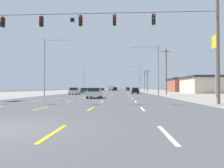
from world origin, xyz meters
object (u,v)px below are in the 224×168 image
at_px(sedan_center_turn_nearest, 95,93).
at_px(suv_center_turn_far, 115,89).
at_px(sedan_far_left_farther, 103,89).
at_px(streetlight_right_row_0, 155,66).
at_px(hatchback_far_left_near, 74,91).
at_px(box_truck_inner_left_distant_a, 111,87).
at_px(suv_far_right_distant_b, 128,89).
at_px(streetlight_left_row_1, 85,78).
at_px(hatchback_far_right_mid, 135,91).
at_px(streetlight_left_row_0, 47,63).
at_px(sedan_far_left_midfar, 84,91).
at_px(pole_sign_right_row_0, 216,50).
at_px(streetlight_right_row_1, 139,77).
at_px(sedan_far_right_farthest, 128,89).

bearing_deg(sedan_center_turn_nearest, suv_center_turn_far, 89.92).
xyz_separation_m(sedan_far_left_farther, streetlight_right_row_0, (16.79, -76.58, 4.55)).
height_order(hatchback_far_left_near, box_truck_inner_left_distant_a, box_truck_inner_left_distant_a).
bearing_deg(suv_far_right_distant_b, box_truck_inner_left_distant_a, -162.52).
height_order(suv_far_right_distant_b, streetlight_left_row_1, streetlight_left_row_1).
relative_size(hatchback_far_left_near, streetlight_left_row_1, 0.43).
xyz_separation_m(sedan_far_left_farther, box_truck_inner_left_distant_a, (3.95, 10.60, 1.08)).
relative_size(sedan_far_left_farther, streetlight_right_row_0, 0.50).
distance_m(hatchback_far_right_mid, streetlight_left_row_0, 23.60).
bearing_deg(suv_far_right_distant_b, sedan_center_turn_nearest, -94.14).
bearing_deg(sedan_center_turn_nearest, sedan_far_left_midfar, 103.83).
relative_size(hatchback_far_left_near, sedan_far_left_midfar, 0.87).
bearing_deg(sedan_far_left_midfar, hatchback_far_left_near, -89.94).
height_order(streetlight_left_row_0, streetlight_left_row_1, streetlight_left_row_0).
height_order(sedan_far_left_midfar, pole_sign_right_row_0, pole_sign_right_row_0).
bearing_deg(sedan_far_left_midfar, streetlight_right_row_1, 47.01).
xyz_separation_m(suv_center_turn_far, sedan_far_left_farther, (-7.25, 6.51, -0.27)).
bearing_deg(hatchback_far_right_mid, sedan_far_right_farthest, 89.93).
relative_size(box_truck_inner_left_distant_a, pole_sign_right_row_0, 0.77).
relative_size(hatchback_far_right_mid, box_truck_inner_left_distant_a, 0.54).
bearing_deg(streetlight_left_row_1, box_truck_inner_left_distant_a, 82.51).
xyz_separation_m(hatchback_far_right_mid, streetlight_right_row_1, (2.66, 22.09, 4.69)).
distance_m(sedan_far_left_farther, suv_far_right_distant_b, 19.82).
bearing_deg(box_truck_inner_left_distant_a, hatchback_far_left_near, -92.53).
xyz_separation_m(hatchback_far_left_near, sedan_far_right_farthest, (13.90, 69.74, -0.03)).
distance_m(sedan_far_left_farther, streetlight_right_row_1, 42.53).
xyz_separation_m(hatchback_far_left_near, streetlight_left_row_0, (-2.94, -8.49, 5.22)).
bearing_deg(suv_center_turn_far, streetlight_right_row_1, -73.25).
distance_m(suv_far_right_distant_b, streetlight_right_row_1, 52.81).
relative_size(sedan_far_left_farther, sedan_far_right_farthest, 1.00).
height_order(sedan_center_turn_nearest, pole_sign_right_row_0, pole_sign_right_row_0).
xyz_separation_m(sedan_center_turn_nearest, streetlight_right_row_1, (9.81, 44.87, 4.71)).
relative_size(suv_center_turn_far, sedan_far_left_farther, 1.09).
xyz_separation_m(streetlight_left_row_0, streetlight_right_row_0, (19.26, 0.00, -0.70)).
bearing_deg(box_truck_inner_left_distant_a, sedan_far_left_midfar, -92.98).
bearing_deg(box_truck_inner_left_distant_a, sedan_far_right_farthest, -40.64).
bearing_deg(pole_sign_right_row_0, sedan_center_turn_nearest, -173.71).
bearing_deg(suv_far_right_distant_b, pole_sign_right_row_0, -83.59).
distance_m(hatchback_far_left_near, suv_center_turn_far, 61.95).
bearing_deg(suv_far_right_distant_b, sedan_far_left_farther, -135.76).
bearing_deg(sedan_far_left_farther, suv_center_turn_far, -41.92).
relative_size(hatchback_far_left_near, sedan_far_right_farthest, 0.87).
bearing_deg(hatchback_far_right_mid, streetlight_right_row_1, 83.14).
bearing_deg(sedan_far_right_farthest, hatchback_far_right_mid, -90.07).
height_order(hatchback_far_left_near, hatchback_far_right_mid, same).
bearing_deg(hatchback_far_right_mid, box_truck_inner_left_distant_a, 98.24).
xyz_separation_m(hatchback_far_left_near, sedan_far_left_farther, (-0.47, 68.09, -0.03)).
relative_size(sedan_far_right_farthest, streetlight_left_row_1, 0.50).
height_order(box_truck_inner_left_distant_a, suv_far_right_distant_b, box_truck_inner_left_distant_a).
bearing_deg(suv_far_right_distant_b, sedan_far_left_midfar, -101.07).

